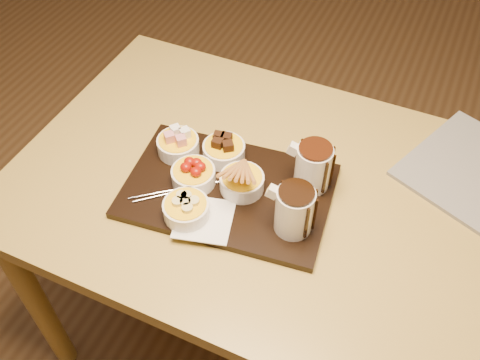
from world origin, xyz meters
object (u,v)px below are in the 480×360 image
at_px(bowl_strawberries, 194,176).
at_px(pitcher_dark_chocolate, 294,211).
at_px(serving_board, 228,191).
at_px(pitcher_milk_chocolate, 313,167).
at_px(dining_table, 269,212).

bearing_deg(bowl_strawberries, pitcher_dark_chocolate, -6.05).
height_order(serving_board, pitcher_milk_chocolate, pitcher_milk_chocolate).
bearing_deg(pitcher_milk_chocolate, dining_table, -168.85).
height_order(serving_board, bowl_strawberries, bowl_strawberries).
relative_size(serving_board, pitcher_dark_chocolate, 4.19).
xyz_separation_m(pitcher_dark_chocolate, pitcher_milk_chocolate, (-0.01, 0.13, 0.00)).
bearing_deg(dining_table, pitcher_dark_chocolate, -48.12).
height_order(dining_table, pitcher_milk_chocolate, pitcher_milk_chocolate).
relative_size(dining_table, bowl_strawberries, 12.00).
relative_size(serving_board, bowl_strawberries, 4.60).
distance_m(serving_board, pitcher_dark_chocolate, 0.19).
bearing_deg(serving_board, bowl_strawberries, -176.42).
bearing_deg(pitcher_milk_chocolate, pitcher_dark_chocolate, -94.40).
xyz_separation_m(bowl_strawberries, pitcher_dark_chocolate, (0.25, -0.03, 0.04)).
relative_size(bowl_strawberries, pitcher_milk_chocolate, 0.91).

